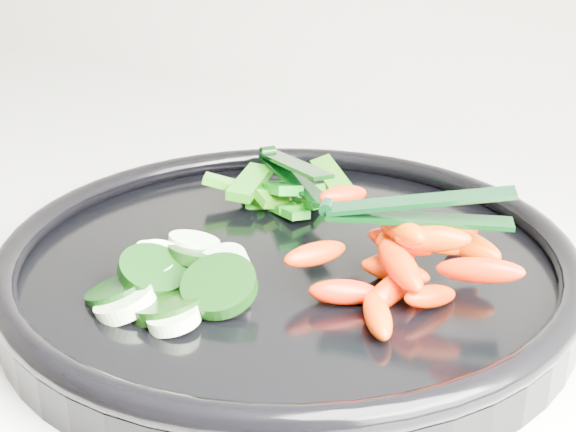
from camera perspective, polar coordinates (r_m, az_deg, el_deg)
The scene contains 6 objects.
veggie_tray at distance 0.53m, azimuth -0.00°, elevation -3.45°, with size 0.42×0.42×0.04m.
cucumber_pile at distance 0.50m, azimuth -8.29°, elevation -4.08°, with size 0.12×0.11×0.04m.
carrot_pile at distance 0.49m, azimuth 8.41°, elevation -2.91°, with size 0.15×0.17×0.05m.
pepper_pile at distance 0.61m, azimuth -0.55°, elevation 1.75°, with size 0.10×0.10×0.04m.
tong_carrot at distance 0.48m, azimuth 8.86°, elevation 0.43°, with size 0.11×0.06×0.02m.
tong_pepper at distance 0.60m, azimuth 0.28°, elevation 3.28°, with size 0.10×0.07×0.02m.
Camera 1 is at (0.93, 1.23, 1.19)m, focal length 50.00 mm.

